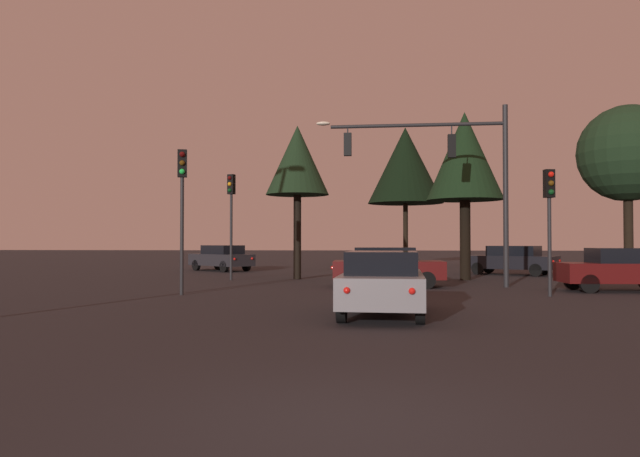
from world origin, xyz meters
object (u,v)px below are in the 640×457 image
object	(u,v)px
tree_left_far	(628,154)
tree_right_cluster	(405,166)
car_far_lane	(221,257)
tree_center_horizon	(465,157)
car_crossing_left	(387,266)
car_parked_lot	(512,260)
traffic_light_median	(550,206)
tree_behind_sign	(297,161)
traffic_light_corner_left	(231,206)
traffic_signal_mast_arm	(449,163)
car_nearside_lane	(383,282)
car_crossing_right	(620,269)
traffic_light_corner_right	(182,193)

from	to	relation	value
tree_left_far	tree_right_cluster	size ratio (longest dim) A/B	0.85
car_far_lane	tree_center_horizon	bearing A→B (deg)	-29.38
car_crossing_left	car_far_lane	distance (m)	14.89
car_parked_lot	tree_left_far	world-z (taller)	tree_left_far
traffic_light_median	car_crossing_left	size ratio (longest dim) A/B	0.94
tree_behind_sign	tree_left_far	bearing A→B (deg)	5.82
traffic_light_median	tree_behind_sign	world-z (taller)	tree_behind_sign
tree_behind_sign	tree_right_cluster	bearing A→B (deg)	66.81
car_far_lane	tree_left_far	size ratio (longest dim) A/B	0.54
tree_left_far	tree_right_cluster	bearing A→B (deg)	127.82
traffic_light_corner_left	tree_center_horizon	xyz separation A→B (m)	(10.60, 0.81, 2.20)
traffic_signal_mast_arm	car_parked_lot	distance (m)	10.39
tree_behind_sign	tree_left_far	size ratio (longest dim) A/B	0.87
tree_behind_sign	car_crossing_left	bearing A→B (deg)	-47.69
traffic_light_median	tree_right_cluster	size ratio (longest dim) A/B	0.42
car_nearside_lane	car_crossing_right	distance (m)	11.20
car_parked_lot	traffic_light_median	bearing A→B (deg)	-98.45
car_far_lane	tree_left_far	world-z (taller)	tree_left_far
car_nearside_lane	tree_right_cluster	bearing A→B (deg)	84.86
car_crossing_left	tree_right_cluster	world-z (taller)	tree_right_cluster
car_far_lane	car_crossing_left	bearing A→B (deg)	-51.09
traffic_signal_mast_arm	car_crossing_right	xyz separation A→B (m)	(5.65, -1.77, -4.00)
traffic_signal_mast_arm	traffic_light_corner_right	distance (m)	10.25
traffic_signal_mast_arm	traffic_light_median	xyz separation A→B (m)	(2.62, -3.86, -1.92)
tree_left_far	tree_center_horizon	world-z (taller)	tree_left_far
tree_behind_sign	car_nearside_lane	bearing A→B (deg)	-75.05
car_nearside_lane	tree_behind_sign	world-z (taller)	tree_behind_sign
traffic_signal_mast_arm	tree_behind_sign	bearing A→B (deg)	146.84
car_nearside_lane	tree_right_cluster	xyz separation A→B (m)	(2.45, 27.20, 6.24)
tree_right_cluster	traffic_light_median	bearing A→B (deg)	-82.18
traffic_light_corner_left	traffic_light_median	bearing A→B (deg)	-30.71
traffic_light_median	car_crossing_left	bearing A→B (deg)	143.95
traffic_light_corner_left	car_nearside_lane	bearing A→B (deg)	-62.28
traffic_light_corner_right	car_parked_lot	size ratio (longest dim) A/B	0.98
car_crossing_right	car_parked_lot	size ratio (longest dim) A/B	0.84
car_nearside_lane	car_far_lane	size ratio (longest dim) A/B	1.01
car_parked_lot	tree_left_far	size ratio (longest dim) A/B	0.59
traffic_signal_mast_arm	tree_left_far	xyz separation A→B (m)	(9.20, 5.76, 1.11)
car_parked_lot	tree_right_cluster	xyz separation A→B (m)	(-4.85, 9.64, 6.24)
traffic_signal_mast_arm	car_crossing_left	world-z (taller)	traffic_signal_mast_arm
traffic_light_corner_right	tree_behind_sign	distance (m)	9.11
traffic_light_median	car_parked_lot	distance (m)	12.66
traffic_light_median	car_crossing_right	xyz separation A→B (m)	(3.04, 2.09, -2.09)
traffic_light_median	tree_behind_sign	xyz separation A→B (m)	(-9.00, 8.03, 2.61)
traffic_light_median	tree_left_far	size ratio (longest dim) A/B	0.49
car_nearside_lane	car_crossing_left	world-z (taller)	same
car_nearside_lane	tree_behind_sign	xyz separation A→B (m)	(-3.54, 13.24, 4.69)
car_crossing_left	tree_behind_sign	bearing A→B (deg)	132.31
car_parked_lot	tree_center_horizon	world-z (taller)	tree_center_horizon
traffic_light_corner_right	tree_behind_sign	world-z (taller)	tree_behind_sign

